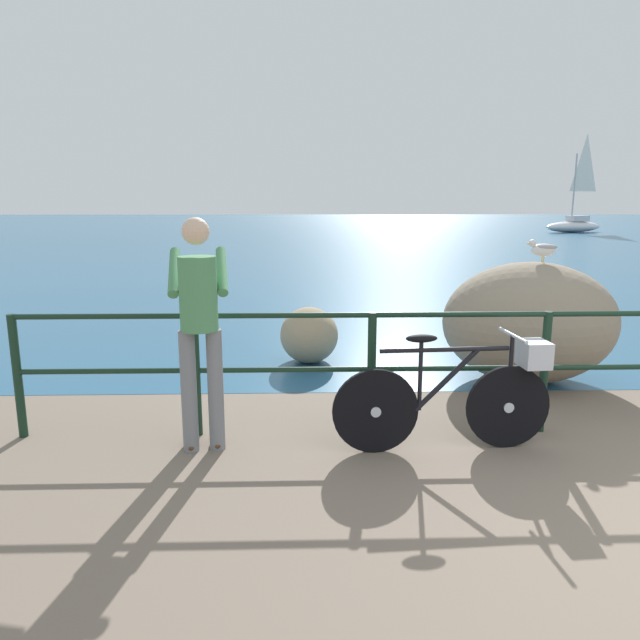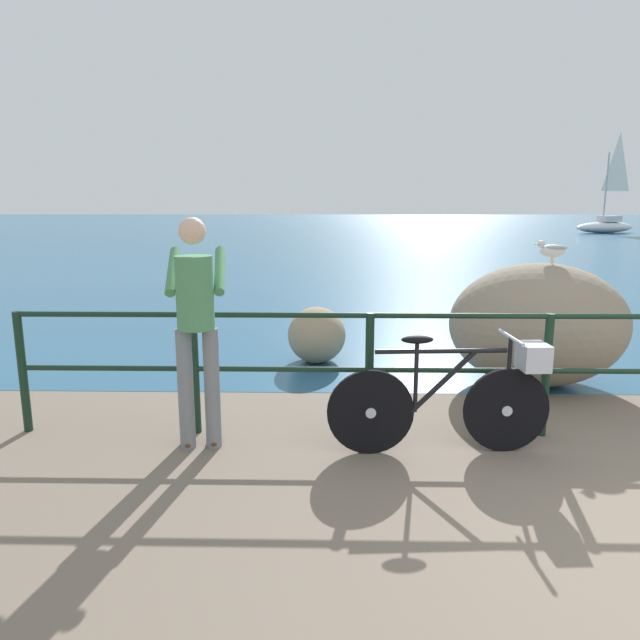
% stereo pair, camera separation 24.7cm
% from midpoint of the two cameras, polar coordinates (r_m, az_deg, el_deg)
% --- Properties ---
extents(ground_plane, '(120.00, 120.00, 0.10)m').
position_cam_midpoint_polar(ground_plane, '(22.72, 4.88, 6.58)').
color(ground_plane, '#756656').
extents(sea_surface, '(120.00, 90.00, 0.01)m').
position_cam_midpoint_polar(sea_surface, '(50.66, 1.27, 9.37)').
color(sea_surface, '#285B7F').
rests_on(sea_surface, ground_plane).
extents(promenade_railing, '(10.06, 0.07, 1.02)m').
position_cam_midpoint_polar(promenade_railing, '(5.35, 27.16, -3.22)').
color(promenade_railing, black).
rests_on(promenade_railing, ground_plane).
extents(bicycle, '(1.70, 0.48, 0.92)m').
position_cam_midpoint_polar(bicycle, '(4.55, 12.33, -6.93)').
color(bicycle, black).
rests_on(bicycle, ground_plane).
extents(person_at_railing, '(0.51, 0.66, 1.78)m').
position_cam_midpoint_polar(person_at_railing, '(4.43, -13.36, -0.40)').
color(person_at_railing, slate).
rests_on(person_at_railing, ground_plane).
extents(breakwater_boulder_main, '(1.82, 1.42, 1.28)m').
position_cam_midpoint_polar(breakwater_boulder_main, '(6.45, 18.91, -0.23)').
color(breakwater_boulder_main, gray).
rests_on(breakwater_boulder_main, ground).
extents(breakwater_boulder_left, '(0.69, 0.84, 0.66)m').
position_cam_midpoint_polar(breakwater_boulder_left, '(6.90, -2.10, -1.49)').
color(breakwater_boulder_left, '#9A8869').
rests_on(breakwater_boulder_left, ground).
extents(seagull, '(0.34, 0.12, 0.23)m').
position_cam_midpoint_polar(seagull, '(6.36, 20.13, 6.63)').
color(seagull, gold).
rests_on(seagull, breakwater_boulder_main).
extents(sailboat, '(4.57, 2.79, 6.16)m').
position_cam_midpoint_polar(sailboat, '(41.06, 23.65, 8.91)').
color(sailboat, white).
rests_on(sailboat, sea_surface).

